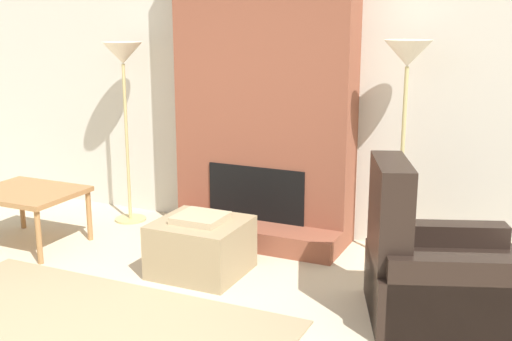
% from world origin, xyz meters
% --- Properties ---
extents(wall_back, '(7.33, 0.06, 2.60)m').
position_xyz_m(wall_back, '(0.00, 2.81, 1.30)').
color(wall_back, beige).
rests_on(wall_back, ground_plane).
extents(fireplace, '(1.55, 0.65, 2.60)m').
position_xyz_m(fireplace, '(0.00, 2.59, 1.22)').
color(fireplace, brown).
rests_on(fireplace, ground_plane).
extents(ottoman, '(0.64, 0.61, 0.45)m').
position_xyz_m(ottoman, '(-0.06, 1.61, 0.21)').
color(ottoman, '#998460').
rests_on(ottoman, ground_plane).
extents(armchair, '(1.18, 1.07, 1.02)m').
position_xyz_m(armchair, '(1.63, 1.58, 0.28)').
color(armchair, black).
rests_on(armchair, ground_plane).
extents(side_table, '(0.83, 0.68, 0.47)m').
position_xyz_m(side_table, '(-1.66, 1.54, 0.42)').
color(side_table, '#9E7042').
rests_on(side_table, ground_plane).
extents(floor_lamp_left, '(0.35, 0.35, 1.64)m').
position_xyz_m(floor_lamp_left, '(-1.29, 2.44, 1.42)').
color(floor_lamp_left, tan).
rests_on(floor_lamp_left, ground_plane).
extents(floor_lamp_right, '(0.35, 0.35, 1.70)m').
position_xyz_m(floor_lamp_right, '(1.21, 2.44, 1.47)').
color(floor_lamp_right, tan).
rests_on(floor_lamp_right, ground_plane).
extents(area_rug, '(2.54, 1.53, 0.01)m').
position_xyz_m(area_rug, '(-0.30, 0.43, 0.01)').
color(area_rug, '#9E8966').
rests_on(area_rug, ground_plane).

